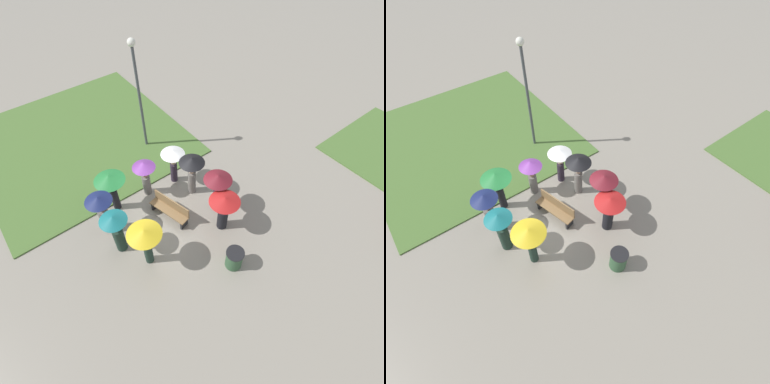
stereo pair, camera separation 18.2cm
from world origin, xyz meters
The scene contains 14 objects.
ground_plane centered at (0.00, 0.00, 0.00)m, with size 90.00×90.00×0.00m, color gray.
lawn_patch_near centered at (-5.96, -0.92, 0.03)m, with size 9.38×9.31×0.06m.
park_bench centered at (0.61, 0.01, 0.47)m, with size 1.75×0.82×0.90m.
lamp_post centered at (-3.60, 1.55, 3.21)m, with size 0.32×0.32×5.10m.
trash_bin centered at (3.71, 0.54, 0.42)m, with size 0.64×0.64×0.83m.
crowd_person_navy centered at (-0.35, -2.24, 1.24)m, with size 0.97×0.97×1.94m.
crowd_person_yellow centered at (1.75, -1.70, 1.50)m, with size 1.17×1.17×1.96m.
crowd_person_black centered at (0.11, 1.48, 1.41)m, with size 1.03×1.03×1.94m.
crowd_person_white centered at (-0.87, 1.27, 1.26)m, with size 1.00×1.00×1.73m.
crowd_person_red centered at (2.23, 1.31, 1.20)m, with size 1.14×1.14×1.73m.
crowd_person_green centered at (-1.07, -1.46, 1.51)m, with size 1.18×1.18×1.91m.
crowd_person_maroon centered at (1.39, 1.71, 1.47)m, with size 1.08×1.08×1.90m.
crowd_person_purple centered at (-0.98, -0.04, 1.26)m, with size 0.93×0.93×1.77m.
crowd_person_teal centered at (0.69, -2.23, 1.24)m, with size 0.95×0.95×1.96m.
Camera 2 is at (6.74, -3.44, 9.87)m, focal length 28.00 mm.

